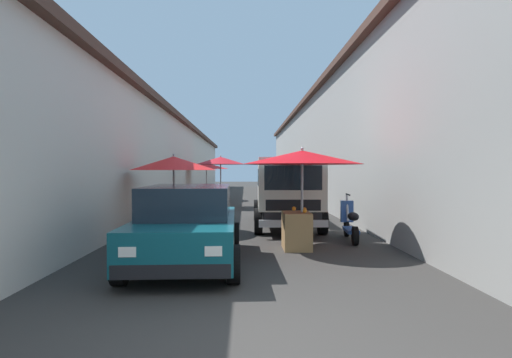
{
  "coord_description": "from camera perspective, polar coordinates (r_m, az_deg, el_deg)",
  "views": [
    {
      "loc": [
        -3.66,
        0.07,
        1.74
      ],
      "look_at": [
        8.68,
        -0.26,
        1.48
      ],
      "focal_mm": 28.32,
      "sensor_mm": 36.0,
      "label": 1
    }
  ],
  "objects": [
    {
      "name": "ground",
      "position": [
        17.24,
        -1.32,
        -4.57
      ],
      "size": [
        90.0,
        90.0,
        0.0
      ],
      "primitive_type": "plane",
      "color": "#33302D"
    },
    {
      "name": "building_left_whitewash",
      "position": [
        20.56,
        -20.79,
        2.48
      ],
      "size": [
        49.8,
        7.5,
        4.42
      ],
      "color": "beige",
      "rests_on": "ground"
    },
    {
      "name": "building_right_concrete",
      "position": [
        20.63,
        18.06,
        4.28
      ],
      "size": [
        49.8,
        7.5,
        5.71
      ],
      "color": "gray",
      "rests_on": "ground"
    },
    {
      "name": "fruit_stall_near_left",
      "position": [
        11.46,
        -11.53,
        1.18
      ],
      "size": [
        2.39,
        2.39,
        2.21
      ],
      "color": "#9E9EA3",
      "rests_on": "ground"
    },
    {
      "name": "fruit_stall_far_right",
      "position": [
        18.83,
        -5.09,
        1.47
      ],
      "size": [
        2.32,
        2.32,
        2.45
      ],
      "color": "#9E9EA3",
      "rests_on": "ground"
    },
    {
      "name": "fruit_stall_mid_lane",
      "position": [
        8.97,
        6.41,
        1.46
      ],
      "size": [
        2.67,
        2.67,
        2.26
      ],
      "color": "#9E9EA3",
      "rests_on": "ground"
    },
    {
      "name": "fruit_stall_far_left",
      "position": [
        23.44,
        -6.96,
        0.97
      ],
      "size": [
        2.55,
        2.55,
        2.22
      ],
      "color": "#9E9EA3",
      "rests_on": "ground"
    },
    {
      "name": "hatchback_car",
      "position": [
        7.65,
        -9.61,
        -6.34
      ],
      "size": [
        3.95,
        1.99,
        1.45
      ],
      "color": "#0F4C56",
      "rests_on": "ground"
    },
    {
      "name": "delivery_truck",
      "position": [
        11.7,
        4.57,
        -2.22
      ],
      "size": [
        4.95,
        2.04,
        2.08
      ],
      "color": "black",
      "rests_on": "ground"
    },
    {
      "name": "vendor_by_crates",
      "position": [
        14.69,
        5.75,
        -1.89
      ],
      "size": [
        0.41,
        0.57,
        1.63
      ],
      "color": "navy",
      "rests_on": "ground"
    },
    {
      "name": "parked_scooter",
      "position": [
        10.33,
        13.2,
        -6.0
      ],
      "size": [
        1.69,
        0.4,
        1.14
      ],
      "color": "black",
      "rests_on": "ground"
    },
    {
      "name": "plastic_stool",
      "position": [
        17.61,
        5.63,
        -3.39
      ],
      "size": [
        0.3,
        0.3,
        0.43
      ],
      "color": "#1E8C3F",
      "rests_on": "ground"
    }
  ]
}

